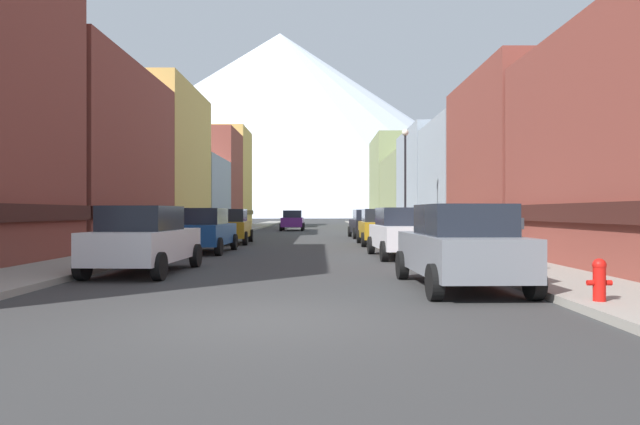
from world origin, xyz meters
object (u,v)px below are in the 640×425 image
Objects in this scene: trash_bin_right at (486,241)px; pedestrian_0 at (436,226)px; car_right_1 at (405,232)px; car_right_2 at (382,227)px; pedestrian_2 at (423,226)px; car_left_0 at (147,239)px; parking_meter_near at (524,237)px; pedestrian_1 at (482,232)px; fire_hydrant_near at (603,279)px; car_left_2 at (233,226)px; car_right_3 at (369,224)px; car_left_1 at (207,230)px; potted_plant_0 at (453,233)px; car_driving_0 at (295,220)px; potted_plant_1 at (481,239)px; streetlamp_right at (408,167)px; car_right_0 at (463,246)px.

pedestrian_0 reaches higher than trash_bin_right.
car_right_2 is (0.00, 7.66, 0.00)m from car_right_1.
car_left_0 is at bearing -123.25° from pedestrian_2.
pedestrian_1 is (0.50, 5.35, -0.06)m from parking_meter_near.
car_left_2 is at bearing 115.19° from fire_hydrant_near.
car_right_3 reaches higher than pedestrian_2.
car_left_1 is 4.95× the size of potted_plant_0.
car_driving_0 reaches higher than pedestrian_2.
car_right_2 is (7.60, -1.18, 0.00)m from car_left_2.
trash_bin_right reaches higher than potted_plant_0.
parking_meter_near reaches higher than trash_bin_right.
car_right_1 is 4.99× the size of potted_plant_0.
car_left_2 is (0.00, 14.08, 0.00)m from car_left_0.
parking_meter_near is at bearing 86.15° from fire_hydrant_near.
car_right_1 and car_driving_0 have the same top height.
fire_hydrant_near is 4.49m from parking_meter_near.
car_right_2 is 6.25× the size of fire_hydrant_near.
car_driving_0 is 32.01m from trash_bin_right.
parking_meter_near is 0.82× the size of pedestrian_2.
potted_plant_1 is 0.47× the size of pedestrian_0.
streetlamp_right is (-0.90, 2.86, 3.04)m from pedestrian_0.
pedestrian_0 is 0.99× the size of pedestrian_1.
potted_plant_0 is at bearing -62.41° from streetlamp_right.
streetlamp_right is (-0.40, 15.89, 2.97)m from parking_meter_near.
car_right_0 is (7.60, -2.99, 0.00)m from car_left_0.
car_right_1 is 6.66m from parking_meter_near.
potted_plant_1 is 0.47× the size of pedestrian_1.
trash_bin_right is (10.15, 4.05, -0.26)m from car_left_0.
car_left_1 reaches higher than potted_plant_0.
trash_bin_right is at bearing -73.91° from car_right_2.
potted_plant_1 is at bearing -72.96° from car_driving_0.
car_right_0 reaches higher than parking_meter_near.
potted_plant_0 is at bearing 90.00° from potted_plant_1.
potted_plant_1 is (3.20, -5.90, -0.33)m from car_right_2.
pedestrian_0 reaches higher than car_driving_0.
trash_bin_right is 11.26m from streetlamp_right.
car_right_2 is at bearing 59.47° from car_left_0.
car_right_1 is at bearing -90.02° from car_right_3.
pedestrian_0 is at bearing 69.81° from car_right_1.
trash_bin_right is (2.55, 7.05, -0.26)m from car_right_0.
car_left_1 is 12.93m from parking_meter_near.
car_left_1 is 2.55× the size of pedestrian_1.
car_left_2 and car_right_0 have the same top height.
parking_meter_near is 1.48× the size of potted_plant_0.
car_right_0 is 2.56× the size of pedestrian_1.
car_right_3 is 26.17m from fire_hydrant_near.
car_right_1 is 6.35× the size of fire_hydrant_near.
car_left_0 is 15.86m from potted_plant_0.
car_driving_0 is (2.20, 27.48, 0.00)m from car_left_1.
car_left_0 is 14.08m from car_left_2.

